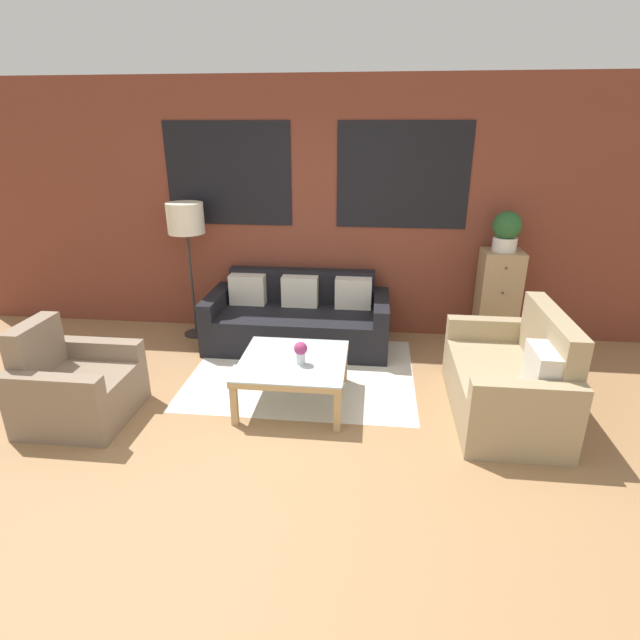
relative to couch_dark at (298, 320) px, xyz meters
name	(u,v)px	position (x,y,z in m)	size (l,w,h in m)	color
ground_plane	(277,447)	(0.13, -1.95, -0.29)	(16.00, 16.00, 0.00)	#9E754C
wall_back_brick	(315,211)	(0.13, 0.49, 1.12)	(8.40, 0.09, 2.80)	brown
rug	(303,372)	(0.15, -0.70, -0.28)	(2.18, 1.75, 0.00)	silver
couch_dark	(298,320)	(0.00, 0.00, 0.00)	(1.97, 0.88, 0.78)	black
settee_vintage	(510,381)	(1.98, -1.27, 0.03)	(0.80, 1.41, 0.92)	tan
armchair_corner	(76,388)	(-1.60, -1.71, -0.01)	(0.80, 0.82, 0.84)	#84705B
coffee_table	(293,366)	(0.15, -1.25, 0.06)	(0.92, 0.92, 0.41)	silver
floor_lamp	(186,223)	(-1.24, 0.13, 1.03)	(0.40, 0.40, 1.53)	#2D2D2D
drawer_cabinet	(497,299)	(2.16, 0.22, 0.25)	(0.42, 0.39, 1.07)	tan
potted_plant	(506,230)	(2.16, 0.22, 1.00)	(0.29, 0.29, 0.41)	silver
flower_vase	(301,351)	(0.23, -1.33, 0.24)	(0.11, 0.11, 0.20)	silver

